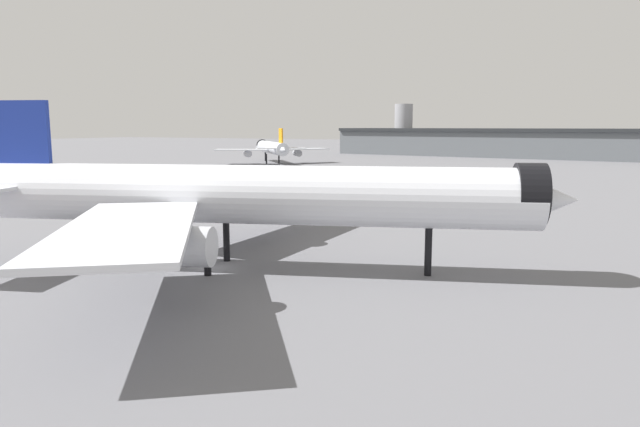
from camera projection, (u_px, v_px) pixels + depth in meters
name	position (u px, v px, depth m)	size (l,w,h in m)	color
ground	(208.00, 268.00, 50.44)	(900.00, 900.00, 0.00)	slate
airliner_near_gate	(239.00, 196.00, 49.32)	(53.84, 48.01, 14.56)	silver
airliner_far_taxiway	(272.00, 148.00, 191.70)	(32.99, 35.49, 11.60)	silver
terminal_building	(599.00, 144.00, 211.74)	(215.07, 50.32, 21.83)	slate
baggage_tug_wing	(255.00, 206.00, 82.59)	(3.46, 3.36, 1.85)	black
traffic_cone_near_nose	(140.00, 217.00, 76.19)	(0.59, 0.59, 0.73)	#F2600C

